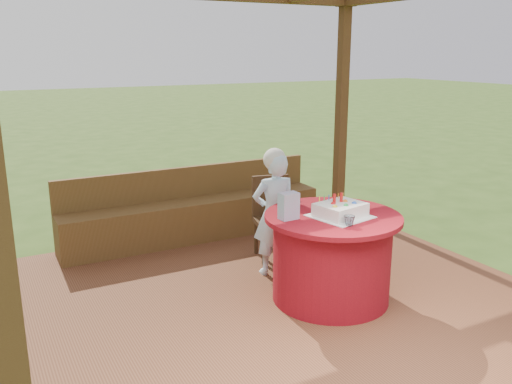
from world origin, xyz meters
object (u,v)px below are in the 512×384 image
table (331,257)px  elderly_woman (274,211)px  chair (273,214)px  drinking_glass (349,221)px  gift_bag (289,206)px  bench (195,215)px  birthday_cake (340,210)px

table → elderly_woman: 0.77m
chair → drinking_glass: (-0.14, -1.42, 0.35)m
elderly_woman → drinking_glass: size_ratio=13.86×
gift_bag → table: bearing=-14.8°
bench → chair: chair is taller
birthday_cake → drinking_glass: bearing=-110.5°
elderly_woman → gift_bag: bearing=-110.5°
elderly_woman → birthday_cake: elderly_woman is taller
birthday_cake → gift_bag: size_ratio=2.31×
bench → chair: (0.51, -0.88, 0.18)m
table → gift_bag: bearing=168.3°
chair → birthday_cake: size_ratio=1.65×
elderly_woman → birthday_cake: (0.17, -0.79, 0.19)m
table → drinking_glass: (-0.06, -0.30, 0.41)m
elderly_woman → bench: bearing=102.7°
chair → drinking_glass: bearing=-95.5°
chair → birthday_cake: (-0.05, -1.20, 0.36)m
gift_bag → birthday_cake: bearing=-23.1°
table → elderly_woman: (-0.15, 0.72, 0.23)m
birthday_cake → drinking_glass: (-0.09, -0.23, -0.02)m
bench → drinking_glass: 2.39m
table → drinking_glass: 0.51m
chair → gift_bag: gift_bag is taller
birthday_cake → drinking_glass: birthday_cake is taller
table → gift_bag: (-0.39, 0.08, 0.48)m
bench → chair: 1.03m
table → elderly_woman: size_ratio=0.94×
elderly_woman → gift_bag: (-0.24, -0.64, 0.25)m
birthday_cake → bench: bearing=102.4°
elderly_woman → birthday_cake: 0.83m
chair → elderly_woman: bearing=-118.3°
table → gift_bag: size_ratio=5.23×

